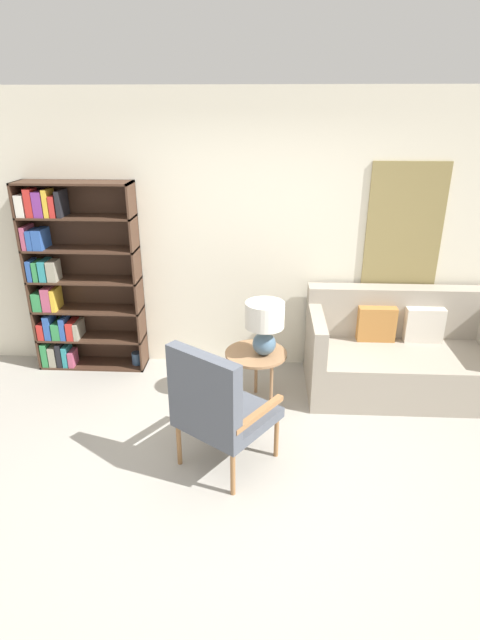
% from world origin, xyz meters
% --- Properties ---
extents(ground_plane, '(14.00, 14.00, 0.00)m').
position_xyz_m(ground_plane, '(0.00, 0.00, 0.00)').
color(ground_plane, '#9E998E').
extents(wall_back, '(6.40, 0.08, 2.70)m').
position_xyz_m(wall_back, '(0.03, 2.03, 1.35)').
color(wall_back, silver).
rests_on(wall_back, ground_plane).
extents(bookshelf, '(1.09, 0.30, 1.89)m').
position_xyz_m(bookshelf, '(-1.72, 1.85, 0.92)').
color(bookshelf, '#422B1E').
rests_on(bookshelf, ground_plane).
extents(armchair, '(0.85, 0.85, 1.02)m').
position_xyz_m(armchair, '(-0.11, 0.27, 0.56)').
color(armchair, olive).
rests_on(armchair, ground_plane).
extents(couch, '(1.76, 0.92, 0.92)m').
position_xyz_m(couch, '(1.52, 1.56, 0.34)').
color(couch, '#9E9384').
rests_on(couch, ground_plane).
extents(side_table, '(0.55, 0.55, 0.51)m').
position_xyz_m(side_table, '(0.15, 1.21, 0.46)').
color(side_table, '#99704C').
rests_on(side_table, ground_plane).
extents(table_lamp, '(0.34, 0.34, 0.49)m').
position_xyz_m(table_lamp, '(0.22, 1.18, 0.82)').
color(table_lamp, slate).
rests_on(table_lamp, side_table).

